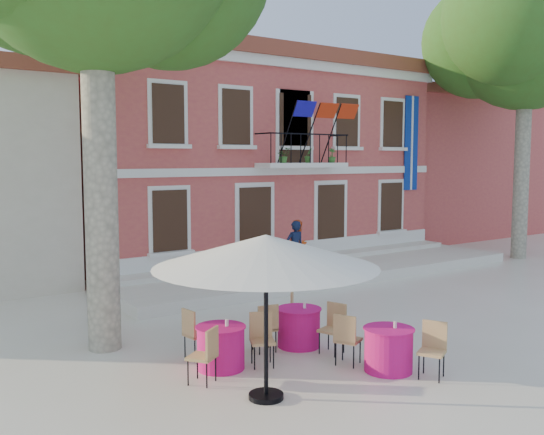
{
  "coord_description": "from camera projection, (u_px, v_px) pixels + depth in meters",
  "views": [
    {
      "loc": [
        -10.27,
        -10.26,
        3.73
      ],
      "look_at": [
        -0.66,
        3.5,
        2.08
      ],
      "focal_mm": 40.0,
      "sensor_mm": 36.0,
      "label": 1
    }
  ],
  "objects": [
    {
      "name": "ground",
      "position": [
        377.0,
        313.0,
        14.59
      ],
      "size": [
        90.0,
        90.0,
        0.0
      ],
      "primitive_type": "plane",
      "color": "beige",
      "rests_on": "ground"
    },
    {
      "name": "main_building",
      "position": [
        233.0,
        157.0,
        23.51
      ],
      "size": [
        13.5,
        9.59,
        7.5
      ],
      "color": "#C55547",
      "rests_on": "ground"
    },
    {
      "name": "neighbor_east",
      "position": [
        422.0,
        168.0,
        31.23
      ],
      "size": [
        9.4,
        9.4,
        6.4
      ],
      "color": "#C55547",
      "rests_on": "ground"
    },
    {
      "name": "terrace",
      "position": [
        324.0,
        271.0,
        19.31
      ],
      "size": [
        14.0,
        3.4,
        0.3
      ],
      "primitive_type": "cube",
      "color": "silver",
      "rests_on": "ground"
    },
    {
      "name": "plane_tree_east",
      "position": [
        527.0,
        33.0,
        21.9
      ],
      "size": [
        5.68,
        5.68,
        11.15
      ],
      "color": "#A59E84",
      "rests_on": "ground"
    },
    {
      "name": "patio_umbrella",
      "position": [
        266.0,
        252.0,
        9.19
      ],
      "size": [
        3.46,
        3.46,
        2.57
      ],
      "color": "black",
      "rests_on": "ground"
    },
    {
      "name": "pedestrian_navy",
      "position": [
        295.0,
        248.0,
        17.82
      ],
      "size": [
        0.6,
        0.41,
        1.6
      ],
      "primitive_type": "imported",
      "rotation": [
        0.0,
        0.0,
        3.09
      ],
      "color": "#0F1833",
      "rests_on": "terrace"
    },
    {
      "name": "pedestrian_orange",
      "position": [
        298.0,
        246.0,
        18.31
      ],
      "size": [
        0.89,
        0.78,
        1.57
      ],
      "primitive_type": "imported",
      "rotation": [
        0.0,
        0.0,
        0.27
      ],
      "color": "#D74F19",
      "rests_on": "terrace"
    },
    {
      "name": "cafe_table_0",
      "position": [
        299.0,
        325.0,
        11.99
      ],
      "size": [
        1.77,
        1.84,
        0.95
      ],
      "color": "#C01270",
      "rests_on": "ground"
    },
    {
      "name": "cafe_table_1",
      "position": [
        389.0,
        348.0,
        10.6
      ],
      "size": [
        1.26,
        1.9,
        0.95
      ],
      "color": "#C01270",
      "rests_on": "ground"
    },
    {
      "name": "cafe_table_2",
      "position": [
        221.0,
        345.0,
        10.72
      ],
      "size": [
        1.86,
        1.7,
        0.95
      ],
      "color": "#C01270",
      "rests_on": "ground"
    }
  ]
}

